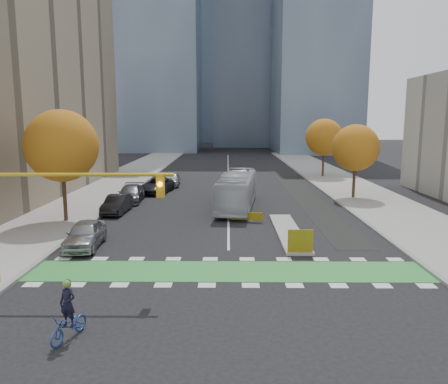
{
  "coord_description": "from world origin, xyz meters",
  "views": [
    {
      "loc": [
        -0.05,
        -19.34,
        7.45
      ],
      "look_at": [
        -0.29,
        7.61,
        3.0
      ],
      "focal_mm": 35.0,
      "sensor_mm": 36.0,
      "label": 1
    }
  ],
  "objects_px": {
    "tree_west": "(62,146)",
    "tree_east_far": "(324,137)",
    "parked_car_e": "(172,179)",
    "hazard_board": "(300,241)",
    "bus": "(237,190)",
    "parked_car_d": "(157,186)",
    "parked_car_a": "(85,234)",
    "tree_east_near": "(355,148)",
    "parked_car_c": "(131,194)",
    "cyclist": "(69,320)",
    "traffic_signal_west": "(49,199)",
    "parked_car_b": "(117,204)"
  },
  "relations": [
    {
      "from": "parked_car_b",
      "to": "tree_west",
      "type": "bearing_deg",
      "value": -131.19
    },
    {
      "from": "tree_east_far",
      "to": "parked_car_e",
      "type": "relative_size",
      "value": 1.66
    },
    {
      "from": "tree_east_near",
      "to": "parked_car_b",
      "type": "distance_m",
      "value": 22.47
    },
    {
      "from": "tree_east_near",
      "to": "tree_east_far",
      "type": "relative_size",
      "value": 0.92
    },
    {
      "from": "tree_west",
      "to": "parked_car_e",
      "type": "distance_m",
      "value": 19.58
    },
    {
      "from": "traffic_signal_west",
      "to": "parked_car_c",
      "type": "distance_m",
      "value": 20.96
    },
    {
      "from": "tree_east_far",
      "to": "parked_car_b",
      "type": "relative_size",
      "value": 1.71
    },
    {
      "from": "tree_west",
      "to": "traffic_signal_west",
      "type": "distance_m",
      "value": 13.25
    },
    {
      "from": "tree_east_far",
      "to": "parked_car_d",
      "type": "bearing_deg",
      "value": -147.17
    },
    {
      "from": "traffic_signal_west",
      "to": "parked_car_a",
      "type": "xyz_separation_m",
      "value": [
        -0.55,
        6.08,
        -3.24
      ]
    },
    {
      "from": "hazard_board",
      "to": "parked_car_c",
      "type": "relative_size",
      "value": 0.27
    },
    {
      "from": "tree_east_near",
      "to": "parked_car_c",
      "type": "distance_m",
      "value": 21.48
    },
    {
      "from": "tree_east_far",
      "to": "parked_car_b",
      "type": "distance_m",
      "value": 31.69
    },
    {
      "from": "tree_east_near",
      "to": "parked_car_d",
      "type": "relative_size",
      "value": 1.29
    },
    {
      "from": "bus",
      "to": "parked_car_c",
      "type": "xyz_separation_m",
      "value": [
        -9.74,
        2.77,
        -0.78
      ]
    },
    {
      "from": "parked_car_b",
      "to": "tree_east_far",
      "type": "bearing_deg",
      "value": 49.01
    },
    {
      "from": "tree_east_near",
      "to": "traffic_signal_west",
      "type": "distance_m",
      "value": 30.08
    },
    {
      "from": "parked_car_e",
      "to": "parked_car_b",
      "type": "bearing_deg",
      "value": -102.83
    },
    {
      "from": "bus",
      "to": "parked_car_d",
      "type": "distance_m",
      "value": 11.28
    },
    {
      "from": "tree_west",
      "to": "parked_car_a",
      "type": "xyz_separation_m",
      "value": [
        3.52,
        -6.43,
        -4.82
      ]
    },
    {
      "from": "tree_east_near",
      "to": "hazard_board",
      "type": "bearing_deg",
      "value": -114.2
    },
    {
      "from": "tree_west",
      "to": "tree_east_far",
      "type": "bearing_deg",
      "value": 46.7
    },
    {
      "from": "tree_east_far",
      "to": "parked_car_a",
      "type": "relative_size",
      "value": 1.64
    },
    {
      "from": "traffic_signal_west",
      "to": "hazard_board",
      "type": "bearing_deg",
      "value": 21.55
    },
    {
      "from": "tree_west",
      "to": "tree_east_far",
      "type": "distance_m",
      "value": 35.73
    },
    {
      "from": "cyclist",
      "to": "parked_car_b",
      "type": "relative_size",
      "value": 0.48
    },
    {
      "from": "parked_car_e",
      "to": "tree_west",
      "type": "bearing_deg",
      "value": -110.21
    },
    {
      "from": "tree_west",
      "to": "parked_car_a",
      "type": "relative_size",
      "value": 1.76
    },
    {
      "from": "parked_car_c",
      "to": "cyclist",
      "type": "bearing_deg",
      "value": -84.85
    },
    {
      "from": "tree_west",
      "to": "tree_east_far",
      "type": "height_order",
      "value": "tree_west"
    },
    {
      "from": "tree_west",
      "to": "parked_car_e",
      "type": "xyz_separation_m",
      "value": [
        5.5,
        18.16,
        -4.83
      ]
    },
    {
      "from": "tree_east_far",
      "to": "parked_car_d",
      "type": "distance_m",
      "value": 24.1
    },
    {
      "from": "bus",
      "to": "hazard_board",
      "type": "bearing_deg",
      "value": -69.37
    },
    {
      "from": "tree_west",
      "to": "cyclist",
      "type": "bearing_deg",
      "value": -69.48
    },
    {
      "from": "traffic_signal_west",
      "to": "bus",
      "type": "xyz_separation_m",
      "value": [
        8.67,
        17.9,
        -2.49
      ]
    },
    {
      "from": "hazard_board",
      "to": "parked_car_a",
      "type": "relative_size",
      "value": 0.3
    },
    {
      "from": "cyclist",
      "to": "parked_car_c",
      "type": "distance_m",
      "value": 25.8
    },
    {
      "from": "traffic_signal_west",
      "to": "parked_car_b",
      "type": "bearing_deg",
      "value": 93.91
    },
    {
      "from": "hazard_board",
      "to": "bus",
      "type": "xyz_separation_m",
      "value": [
        -3.26,
        13.19,
        0.74
      ]
    },
    {
      "from": "bus",
      "to": "parked_car_c",
      "type": "relative_size",
      "value": 2.11
    },
    {
      "from": "tree_east_far",
      "to": "parked_car_e",
      "type": "height_order",
      "value": "tree_east_far"
    },
    {
      "from": "hazard_board",
      "to": "tree_west",
      "type": "xyz_separation_m",
      "value": [
        -16.0,
        7.8,
        4.82
      ]
    },
    {
      "from": "parked_car_c",
      "to": "hazard_board",
      "type": "bearing_deg",
      "value": -53.52
    },
    {
      "from": "traffic_signal_west",
      "to": "parked_car_d",
      "type": "xyz_separation_m",
      "value": [
        0.53,
        25.68,
        -3.27
      ]
    },
    {
      "from": "tree_west",
      "to": "bus",
      "type": "relative_size",
      "value": 0.74
    },
    {
      "from": "tree_east_far",
      "to": "parked_car_e",
      "type": "xyz_separation_m",
      "value": [
        -19.0,
        -7.84,
        -4.46
      ]
    },
    {
      "from": "parked_car_b",
      "to": "parked_car_d",
      "type": "xyz_separation_m",
      "value": [
        1.6,
        10.0,
        0.03
      ]
    },
    {
      "from": "hazard_board",
      "to": "tree_west",
      "type": "distance_m",
      "value": 18.44
    },
    {
      "from": "cyclist",
      "to": "bus",
      "type": "relative_size",
      "value": 0.19
    },
    {
      "from": "tree_east_far",
      "to": "parked_car_a",
      "type": "height_order",
      "value": "tree_east_far"
    }
  ]
}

